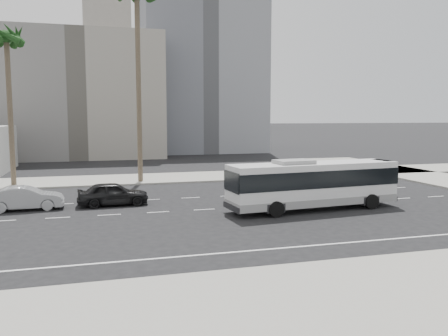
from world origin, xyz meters
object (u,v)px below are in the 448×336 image
object	(u,v)px
car_a	(113,194)
car_b	(26,198)
palm_mid	(6,40)
city_bus	(313,183)

from	to	relation	value
car_a	car_b	bearing A→B (deg)	88.20
car_a	palm_mid	distance (m)	17.88
car_a	palm_mid	bearing A→B (deg)	33.49
city_bus	car_b	xyz separation A→B (m)	(-18.03, 4.86, -0.96)
car_b	city_bus	bearing A→B (deg)	-107.21
car_a	city_bus	bearing A→B (deg)	-114.02
car_a	car_b	size ratio (longest dim) A/B	1.01
car_a	palm_mid	size ratio (longest dim) A/B	0.34
palm_mid	city_bus	bearing A→B (deg)	-37.82
city_bus	palm_mid	size ratio (longest dim) A/B	0.85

